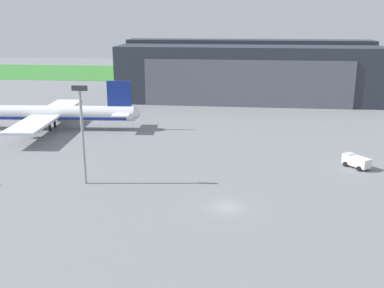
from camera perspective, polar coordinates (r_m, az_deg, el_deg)
ground_plane at (r=66.69m, az=4.29°, el=-7.81°), size 440.00×440.00×0.00m
grass_field_strip at (r=213.00m, az=6.01°, el=8.55°), size 440.00×56.00×0.08m
maintenance_hangar at (r=157.19m, az=6.89°, el=9.16°), size 80.20×42.03×18.44m
airliner_far_right at (r=115.33m, az=-17.72°, el=3.62°), size 46.26×37.74×11.67m
fuel_bowser at (r=87.68m, az=19.63°, el=-2.00°), size 4.65×5.14×2.23m
apron_light_mast at (r=74.71m, az=-13.44°, el=2.15°), size 2.40×0.50×16.03m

